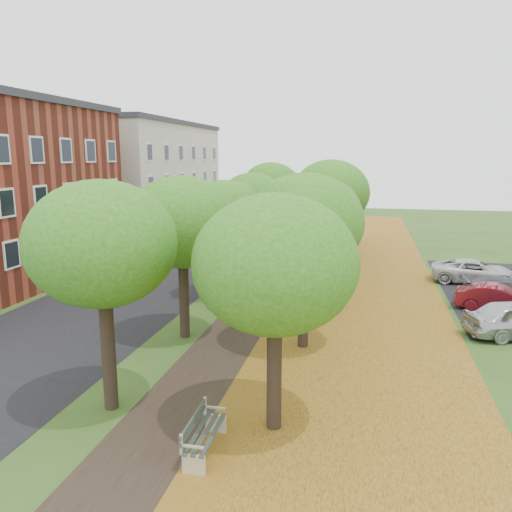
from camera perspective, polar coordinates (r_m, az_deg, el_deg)
The scene contains 11 objects.
ground at distance 14.88m, azimuth -8.33°, elevation -17.64°, with size 120.00×120.00×0.00m, color #2D4C19.
street_asphalt at distance 30.63m, azimuth -11.43°, elevation -2.45°, with size 8.00×70.00×0.01m, color black.
footpath at distance 28.45m, azimuth 2.53°, elevation -3.29°, with size 3.20×70.00×0.01m, color black.
leaf_verge at distance 28.04m, azimuth 12.66°, elevation -3.78°, with size 7.50×70.00×0.01m, color #B17A20.
tree_row_west at distance 28.13m, azimuth -1.83°, elevation 5.99°, with size 4.25×34.25×6.40m.
tree_row_east at distance 27.32m, azimuth 8.01°, elevation 5.73°, with size 4.25×34.25×6.40m.
building_cream at distance 50.15m, azimuth -13.25°, elevation 8.78°, with size 10.30×20.30×10.40m.
bench at distance 13.07m, azimuth -6.09°, elevation -19.50°, with size 0.63×2.02×0.95m.
car_red at distance 26.08m, azimuth 26.01°, elevation -4.40°, with size 1.33×3.80×1.25m, color maroon.
car_grey at distance 27.72m, azimuth 26.89°, elevation -3.58°, with size 1.77×4.36×1.27m, color #35353A.
car_white at distance 31.42m, azimuth 23.74°, elevation -1.62°, with size 2.20×4.77×1.33m, color silver.
Camera 1 is at (4.84, -12.10, 7.18)m, focal length 35.00 mm.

